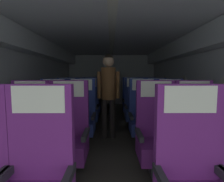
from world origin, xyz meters
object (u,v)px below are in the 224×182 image
object	(u,v)px
seat_e_right_window	(131,101)
seat_a_right_window	(192,181)
seat_e_left_window	(75,101)
seat_b_left_aisle	(68,135)
seat_d_left_window	(67,108)
seat_d_right_window	(135,107)
seat_c_left_aisle	(81,117)
seat_d_right_aisle	(156,107)
seat_c_right_window	(143,117)
seat_c_right_aisle	(171,117)
seat_e_left_aisle	(92,101)
seat_b_right_window	(157,136)
seat_c_left_window	(53,117)
flight_attendant	(108,87)
seat_e_right_aisle	(147,101)
seat_b_left_window	(29,136)
seat_a_left_aisle	(37,181)
seat_d_left_aisle	(88,108)
seat_b_right_aisle	(195,135)

from	to	relation	value
seat_e_right_window	seat_a_right_window	bearing A→B (deg)	-89.99
seat_e_left_window	seat_b_left_aisle	bearing A→B (deg)	-80.12
seat_d_left_window	seat_d_right_window	xyz separation A→B (m)	(1.59, 0.01, 0.00)
seat_c_left_aisle	seat_e_right_window	xyz separation A→B (m)	(1.11, 1.82, 0.00)
seat_d_right_aisle	seat_c_right_window	bearing A→B (deg)	-117.76
seat_c_right_aisle	seat_c_right_window	size ratio (longest dim) A/B	1.00
seat_c_right_aisle	seat_e_left_aisle	bearing A→B (deg)	130.69
seat_b_left_aisle	seat_c_left_aisle	world-z (taller)	same
seat_b_right_window	seat_e_right_window	distance (m)	2.76
seat_b_right_window	seat_e_left_window	size ratio (longest dim) A/B	1.00
seat_c_left_window	seat_c_right_aisle	world-z (taller)	same
seat_a_right_window	seat_e_right_window	world-z (taller)	same
seat_c_left_window	flight_attendant	size ratio (longest dim) A/B	0.72
flight_attendant	seat_e_right_aisle	bearing A→B (deg)	-122.60
flight_attendant	seat_b_left_window	bearing A→B (deg)	53.21
seat_b_left_aisle	seat_e_right_window	bearing A→B (deg)	67.78
seat_c_left_window	seat_d_right_window	world-z (taller)	same
seat_c_left_aisle	seat_d_right_aisle	distance (m)	1.84
seat_b_left_window	seat_c_right_aisle	world-z (taller)	same
seat_d_right_aisle	seat_e_left_aisle	bearing A→B (deg)	150.20
seat_d_right_aisle	seat_c_left_aisle	bearing A→B (deg)	-149.94
seat_b_left_window	seat_c_right_window	world-z (taller)	same
seat_a_left_aisle	seat_d_right_aisle	bearing A→B (deg)	60.10
seat_d_right_aisle	seat_d_right_window	world-z (taller)	same
seat_c_left_aisle	seat_c_right_aisle	world-z (taller)	same
seat_b_right_window	seat_d_left_window	distance (m)	2.44
seat_a_left_aisle	seat_d_left_aisle	world-z (taller)	same
seat_a_right_window	seat_d_left_aisle	bearing A→B (deg)	112.11
seat_c_right_window	seat_d_left_aisle	world-z (taller)	same
seat_b_left_aisle	seat_e_left_window	xyz separation A→B (m)	(-0.48, 2.74, 0.00)
seat_d_left_aisle	seat_e_left_aisle	size ratio (longest dim) A/B	1.00
seat_e_left_aisle	seat_a_right_window	bearing A→B (deg)	-73.13
seat_d_right_window	seat_e_left_window	distance (m)	1.82
seat_b_left_aisle	seat_e_left_aisle	bearing A→B (deg)	89.99
seat_a_left_aisle	seat_e_right_window	distance (m)	3.83
seat_a_right_window	seat_b_right_aisle	bearing A→B (deg)	62.61
seat_c_left_window	seat_c_right_aisle	size ratio (longest dim) A/B	1.00
seat_a_right_window	seat_b_right_window	world-z (taller)	same
seat_b_left_aisle	seat_c_right_aisle	size ratio (longest dim) A/B	1.00
seat_c_left_aisle	seat_a_left_aisle	bearing A→B (deg)	-89.88
seat_b_left_window	seat_b_right_window	size ratio (longest dim) A/B	1.00
seat_a_left_aisle	seat_c_right_window	xyz separation A→B (m)	(1.11, 1.85, 0.00)
seat_d_left_aisle	seat_e_left_aisle	distance (m)	0.94
seat_a_right_window	seat_d_right_window	size ratio (longest dim) A/B	1.00
seat_a_right_window	seat_d_left_aisle	xyz separation A→B (m)	(-1.11, 2.74, 0.00)
seat_a_left_aisle	seat_e_right_aisle	distance (m)	4.01
seat_b_right_aisle	seat_e_left_aisle	size ratio (longest dim) A/B	1.00
seat_d_left_aisle	seat_c_right_aisle	bearing A→B (deg)	-29.90
seat_d_left_window	seat_b_right_window	bearing A→B (deg)	-49.06
seat_c_right_window	seat_d_right_window	xyz separation A→B (m)	(-0.01, 0.92, 0.00)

